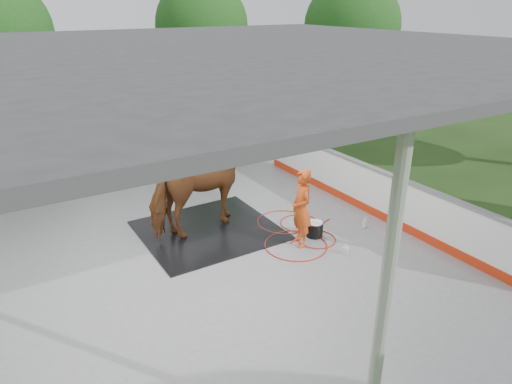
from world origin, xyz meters
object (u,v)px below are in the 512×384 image
wash_bucket (315,229)px  horse (207,185)px  handler (302,208)px  dasher_board (369,190)px

wash_bucket → horse: bearing=142.3°
handler → wash_bucket: size_ratio=4.59×
horse → handler: horse is taller
dasher_board → horse: 3.94m
horse → handler: bearing=-149.8°
dasher_board → wash_bucket: bearing=-169.9°
horse → wash_bucket: (1.85, -1.43, -0.91)m
horse → wash_bucket: 2.51m
horse → dasher_board: bearing=-117.5°
dasher_board → handler: (-2.37, -0.46, 0.28)m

